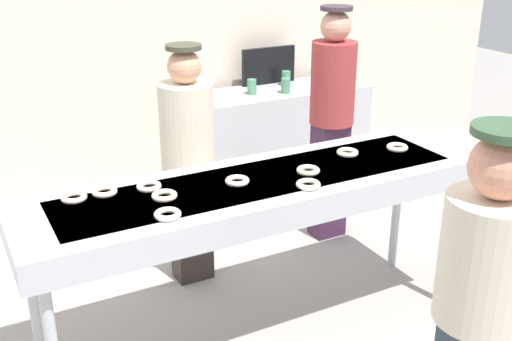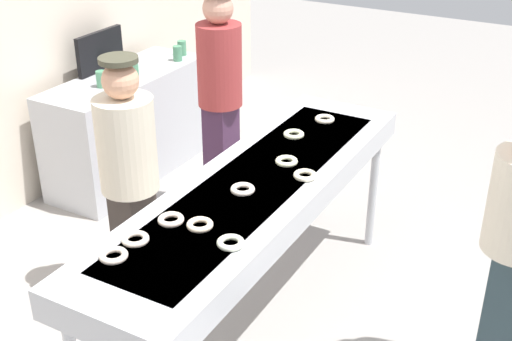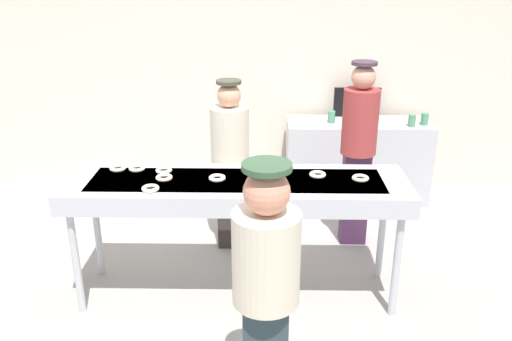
{
  "view_description": "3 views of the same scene",
  "coord_description": "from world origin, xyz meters",
  "px_view_note": "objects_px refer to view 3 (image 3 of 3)",
  "views": [
    {
      "loc": [
        -1.46,
        -2.68,
        2.26
      ],
      "look_at": [
        -0.03,
        0.01,
        1.04
      ],
      "focal_mm": 43.82,
      "sensor_mm": 36.0,
      "label": 1
    },
    {
      "loc": [
        -2.74,
        -1.54,
        2.66
      ],
      "look_at": [
        0.03,
        0.02,
        1.04
      ],
      "focal_mm": 46.67,
      "sensor_mm": 36.0,
      "label": 2
    },
    {
      "loc": [
        0.21,
        -3.65,
        2.5
      ],
      "look_at": [
        0.15,
        0.08,
        1.04
      ],
      "focal_mm": 36.99,
      "sensor_mm": 36.0,
      "label": 3
    }
  ],
  "objects_px": {
    "sugar_donut_0": "(271,181)",
    "sugar_donut_4": "(137,168)",
    "sugar_donut_7": "(118,168)",
    "sugar_donut_2": "(150,188)",
    "fryer_conveyor": "(236,190)",
    "sugar_donut_5": "(318,175)",
    "sugar_donut_9": "(164,170)",
    "paper_cup_3": "(368,114)",
    "sugar_donut_1": "(164,178)",
    "customer_waiting": "(266,287)",
    "worker_baker": "(230,156)",
    "menu_display": "(357,102)",
    "paper_cup_2": "(412,121)",
    "paper_cup_4": "(358,120)",
    "prep_counter": "(356,160)",
    "sugar_donut_6": "(257,190)",
    "paper_cup_0": "(425,119)",
    "sugar_donut_8": "(217,178)",
    "sugar_donut_3": "(360,178)",
    "worker_assistant": "(358,145)",
    "paper_cup_1": "(331,117)"
  },
  "relations": [
    {
      "from": "sugar_donut_7",
      "to": "sugar_donut_2",
      "type": "bearing_deg",
      "value": -49.32
    },
    {
      "from": "sugar_donut_8",
      "to": "paper_cup_1",
      "type": "distance_m",
      "value": 2.18
    },
    {
      "from": "sugar_donut_4",
      "to": "menu_display",
      "type": "bearing_deg",
      "value": 44.2
    },
    {
      "from": "sugar_donut_0",
      "to": "sugar_donut_4",
      "type": "xyz_separation_m",
      "value": [
        -1.05,
        0.24,
        0.0
      ]
    },
    {
      "from": "sugar_donut_5",
      "to": "sugar_donut_7",
      "type": "height_order",
      "value": "same"
    },
    {
      "from": "fryer_conveyor",
      "to": "prep_counter",
      "type": "relative_size",
      "value": 1.65
    },
    {
      "from": "sugar_donut_5",
      "to": "sugar_donut_9",
      "type": "distance_m",
      "value": 1.19
    },
    {
      "from": "sugar_donut_8",
      "to": "paper_cup_2",
      "type": "xyz_separation_m",
      "value": [
        1.91,
        1.77,
        -0.05
      ]
    },
    {
      "from": "customer_waiting",
      "to": "menu_display",
      "type": "bearing_deg",
      "value": 77.19
    },
    {
      "from": "customer_waiting",
      "to": "paper_cup_2",
      "type": "relative_size",
      "value": 12.61
    },
    {
      "from": "sugar_donut_9",
      "to": "paper_cup_2",
      "type": "bearing_deg",
      "value": 34.74
    },
    {
      "from": "sugar_donut_3",
      "to": "prep_counter",
      "type": "bearing_deg",
      "value": 80.68
    },
    {
      "from": "sugar_donut_1",
      "to": "sugar_donut_2",
      "type": "bearing_deg",
      "value": -106.43
    },
    {
      "from": "sugar_donut_4",
      "to": "worker_baker",
      "type": "height_order",
      "value": "worker_baker"
    },
    {
      "from": "prep_counter",
      "to": "paper_cup_4",
      "type": "height_order",
      "value": "paper_cup_4"
    },
    {
      "from": "sugar_donut_2",
      "to": "sugar_donut_6",
      "type": "bearing_deg",
      "value": -0.57
    },
    {
      "from": "sugar_donut_1",
      "to": "sugar_donut_8",
      "type": "relative_size",
      "value": 1.0
    },
    {
      "from": "sugar_donut_3",
      "to": "sugar_donut_4",
      "type": "distance_m",
      "value": 1.73
    },
    {
      "from": "sugar_donut_0",
      "to": "sugar_donut_3",
      "type": "relative_size",
      "value": 1.0
    },
    {
      "from": "worker_baker",
      "to": "customer_waiting",
      "type": "height_order",
      "value": "customer_waiting"
    },
    {
      "from": "sugar_donut_5",
      "to": "menu_display",
      "type": "height_order",
      "value": "menu_display"
    },
    {
      "from": "sugar_donut_8",
      "to": "sugar_donut_1",
      "type": "bearing_deg",
      "value": -179.48
    },
    {
      "from": "sugar_donut_6",
      "to": "paper_cup_0",
      "type": "height_order",
      "value": "sugar_donut_6"
    },
    {
      "from": "fryer_conveyor",
      "to": "menu_display",
      "type": "height_order",
      "value": "menu_display"
    },
    {
      "from": "sugar_donut_0",
      "to": "sugar_donut_9",
      "type": "bearing_deg",
      "value": 166.78
    },
    {
      "from": "menu_display",
      "to": "fryer_conveyor",
      "type": "bearing_deg",
      "value": -119.88
    },
    {
      "from": "sugar_donut_2",
      "to": "paper_cup_4",
      "type": "bearing_deg",
      "value": 47.87
    },
    {
      "from": "sugar_donut_0",
      "to": "sugar_donut_6",
      "type": "relative_size",
      "value": 1.0
    },
    {
      "from": "worker_assistant",
      "to": "menu_display",
      "type": "relative_size",
      "value": 3.33
    },
    {
      "from": "sugar_donut_2",
      "to": "sugar_donut_3",
      "type": "distance_m",
      "value": 1.55
    },
    {
      "from": "sugar_donut_7",
      "to": "prep_counter",
      "type": "relative_size",
      "value": 0.08
    },
    {
      "from": "sugar_donut_7",
      "to": "sugar_donut_0",
      "type": "bearing_deg",
      "value": -11.1
    },
    {
      "from": "fryer_conveyor",
      "to": "sugar_donut_3",
      "type": "bearing_deg",
      "value": 0.96
    },
    {
      "from": "paper_cup_1",
      "to": "paper_cup_3",
      "type": "height_order",
      "value": "same"
    },
    {
      "from": "fryer_conveyor",
      "to": "sugar_donut_1",
      "type": "height_order",
      "value": "sugar_donut_1"
    },
    {
      "from": "sugar_donut_1",
      "to": "customer_waiting",
      "type": "height_order",
      "value": "customer_waiting"
    },
    {
      "from": "sugar_donut_2",
      "to": "menu_display",
      "type": "xyz_separation_m",
      "value": [
        1.85,
        2.37,
        0.05
      ]
    },
    {
      "from": "sugar_donut_5",
      "to": "prep_counter",
      "type": "xyz_separation_m",
      "value": [
        0.63,
        1.85,
        -0.56
      ]
    },
    {
      "from": "paper_cup_2",
      "to": "menu_display",
      "type": "xyz_separation_m",
      "value": [
        -0.53,
        0.4,
        0.1
      ]
    },
    {
      "from": "sugar_donut_0",
      "to": "paper_cup_3",
      "type": "relative_size",
      "value": 0.99
    },
    {
      "from": "worker_baker",
      "to": "paper_cup_0",
      "type": "distance_m",
      "value": 2.27
    },
    {
      "from": "menu_display",
      "to": "sugar_donut_7",
      "type": "bearing_deg",
      "value": -137.84
    },
    {
      "from": "worker_assistant",
      "to": "sugar_donut_1",
      "type": "bearing_deg",
      "value": 19.45
    },
    {
      "from": "menu_display",
      "to": "sugar_donut_5",
      "type": "bearing_deg",
      "value": -106.79
    },
    {
      "from": "fryer_conveyor",
      "to": "sugar_donut_4",
      "type": "xyz_separation_m",
      "value": [
        -0.79,
        0.19,
        0.1
      ]
    },
    {
      "from": "sugar_donut_7",
      "to": "paper_cup_4",
      "type": "xyz_separation_m",
      "value": [
        2.15,
        1.61,
        -0.05
      ]
    },
    {
      "from": "sugar_donut_4",
      "to": "paper_cup_2",
      "type": "bearing_deg",
      "value": 31.73
    },
    {
      "from": "sugar_donut_9",
      "to": "sugar_donut_4",
      "type": "bearing_deg",
      "value": 169.51
    },
    {
      "from": "sugar_donut_7",
      "to": "paper_cup_3",
      "type": "relative_size",
      "value": 0.99
    },
    {
      "from": "sugar_donut_6",
      "to": "prep_counter",
      "type": "height_order",
      "value": "sugar_donut_6"
    }
  ]
}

